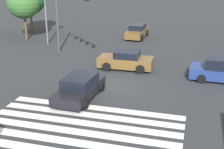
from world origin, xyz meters
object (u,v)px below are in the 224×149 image
object	(u,v)px
traffic_signal_mast	(67,1)
car_4	(137,31)
car_3	(126,61)
tree_corner_a	(23,2)
car_1	(224,70)
car_2	(80,88)
street_light_pole_a	(45,1)

from	to	relation	value
traffic_signal_mast	car_4	world-z (taller)	traffic_signal_mast
car_3	traffic_signal_mast	bearing A→B (deg)	-16.28
traffic_signal_mast	tree_corner_a	xyz separation A→B (m)	(-7.42, 5.53, -0.89)
traffic_signal_mast	tree_corner_a	size ratio (longest dim) A/B	1.12
car_4	tree_corner_a	world-z (taller)	tree_corner_a
car_3	tree_corner_a	world-z (taller)	tree_corner_a
car_1	car_4	xyz separation A→B (m)	(-8.63, 12.01, -0.07)
car_1	car_2	world-z (taller)	car_1
car_1	tree_corner_a	bearing A→B (deg)	-17.81
car_2	traffic_signal_mast	bearing A→B (deg)	-150.86
car_3	car_1	bearing A→B (deg)	173.06
car_3	car_2	bearing A→B (deg)	75.48
traffic_signal_mast	car_3	bearing A→B (deg)	29.80
car_4	car_2	bearing A→B (deg)	2.41
car_4	street_light_pole_a	xyz separation A→B (m)	(-8.45, -5.35, 3.70)
car_4	traffic_signal_mast	bearing A→B (deg)	-19.82
tree_corner_a	traffic_signal_mast	bearing A→B (deg)	-36.66
car_2	car_1	bearing A→B (deg)	124.19
street_light_pole_a	tree_corner_a	size ratio (longest dim) A/B	1.25
car_2	tree_corner_a	distance (m)	17.79
car_1	car_4	distance (m)	14.79
car_3	tree_corner_a	bearing A→B (deg)	-29.65
car_2	tree_corner_a	xyz separation A→B (m)	(-11.36, 13.26, 3.41)
street_light_pole_a	traffic_signal_mast	bearing A→B (deg)	-45.71
car_2	tree_corner_a	bearing A→B (deg)	-137.25
car_3	street_light_pole_a	size ratio (longest dim) A/B	0.59
traffic_signal_mast	street_light_pole_a	world-z (taller)	street_light_pole_a
traffic_signal_mast	car_2	size ratio (longest dim) A/B	1.43
car_1	street_light_pole_a	distance (m)	18.69
car_2	tree_corner_a	size ratio (longest dim) A/B	0.78
traffic_signal_mast	car_2	xyz separation A→B (m)	(3.94, -7.74, -4.30)
car_3	street_light_pole_a	distance (m)	12.00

